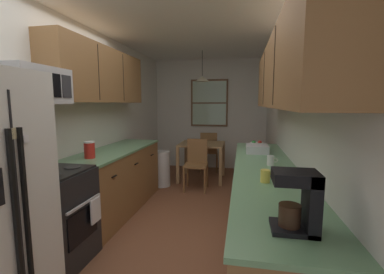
% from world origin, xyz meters
% --- Properties ---
extents(ground_plane, '(12.00, 12.00, 0.00)m').
position_xyz_m(ground_plane, '(0.00, 1.00, 0.00)').
color(ground_plane, brown).
extents(wall_left, '(0.10, 9.00, 2.55)m').
position_xyz_m(wall_left, '(-1.35, 1.00, 1.27)').
color(wall_left, silver).
rests_on(wall_left, ground).
extents(wall_right, '(0.10, 9.00, 2.55)m').
position_xyz_m(wall_right, '(1.35, 1.00, 1.27)').
color(wall_right, silver).
rests_on(wall_right, ground).
extents(wall_back, '(4.40, 0.10, 2.55)m').
position_xyz_m(wall_back, '(0.00, 3.65, 1.27)').
color(wall_back, silver).
rests_on(wall_back, ground).
extents(ceiling_slab, '(4.40, 9.00, 0.08)m').
position_xyz_m(ceiling_slab, '(0.00, 1.00, 2.59)').
color(ceiling_slab, white).
extents(stove_range, '(0.66, 0.63, 1.10)m').
position_xyz_m(stove_range, '(-0.99, -0.49, 0.47)').
color(stove_range, black).
rests_on(stove_range, ground).
extents(microwave_over_range, '(0.39, 0.63, 0.33)m').
position_xyz_m(microwave_over_range, '(-1.11, -0.49, 1.70)').
color(microwave_over_range, silver).
extents(counter_left, '(0.64, 1.97, 0.90)m').
position_xyz_m(counter_left, '(-1.00, 0.81, 0.45)').
color(counter_left, olive).
rests_on(counter_left, ground).
extents(upper_cabinets_left, '(0.33, 2.05, 0.72)m').
position_xyz_m(upper_cabinets_left, '(-1.14, 0.76, 1.91)').
color(upper_cabinets_left, olive).
extents(counter_right, '(0.64, 3.25, 0.90)m').
position_xyz_m(counter_right, '(1.00, 0.08, 0.45)').
color(counter_right, olive).
rests_on(counter_right, ground).
extents(upper_cabinets_right, '(0.33, 2.93, 0.64)m').
position_xyz_m(upper_cabinets_right, '(1.14, 0.03, 1.82)').
color(upper_cabinets_right, olive).
extents(dining_table, '(0.88, 0.80, 0.74)m').
position_xyz_m(dining_table, '(-0.03, 2.57, 0.62)').
color(dining_table, '#A87F51').
rests_on(dining_table, ground).
extents(dining_chair_near, '(0.41, 0.41, 0.90)m').
position_xyz_m(dining_chair_near, '(-0.04, 1.96, 0.50)').
color(dining_chair_near, olive).
rests_on(dining_chair_near, ground).
extents(dining_chair_far, '(0.44, 0.44, 0.90)m').
position_xyz_m(dining_chair_far, '(0.03, 3.18, 0.50)').
color(dining_chair_far, olive).
rests_on(dining_chair_far, ground).
extents(pendant_light, '(0.29, 0.29, 0.59)m').
position_xyz_m(pendant_light, '(-0.03, 2.57, 2.02)').
color(pendant_light, black).
extents(back_window, '(0.87, 0.05, 1.09)m').
position_xyz_m(back_window, '(-0.01, 3.58, 1.55)').
color(back_window, brown).
extents(trash_bin, '(0.30, 0.30, 0.66)m').
position_xyz_m(trash_bin, '(-0.70, 2.01, 0.33)').
color(trash_bin, silver).
rests_on(trash_bin, ground).
extents(storage_canister, '(0.12, 0.12, 0.20)m').
position_xyz_m(storage_canister, '(-1.00, 0.17, 1.00)').
color(storage_canister, red).
rests_on(storage_canister, counter_left).
extents(dish_towel, '(0.02, 0.16, 0.24)m').
position_xyz_m(dish_towel, '(-0.64, -0.34, 0.50)').
color(dish_towel, white).
extents(coffee_maker, '(0.22, 0.18, 0.31)m').
position_xyz_m(coffee_maker, '(1.04, -1.23, 1.06)').
color(coffee_maker, black).
rests_on(coffee_maker, counter_right).
extents(mug_by_coffeemaker, '(0.11, 0.07, 0.10)m').
position_xyz_m(mug_by_coffeemaker, '(1.05, 0.20, 0.95)').
color(mug_by_coffeemaker, white).
rests_on(mug_by_coffeemaker, counter_right).
extents(mug_spare, '(0.11, 0.08, 0.10)m').
position_xyz_m(mug_spare, '(0.95, -0.42, 0.95)').
color(mug_spare, '#E5CC4C').
rests_on(mug_spare, counter_right).
extents(fruit_bowl, '(0.20, 0.20, 0.09)m').
position_xyz_m(fruit_bowl, '(0.97, 1.38, 0.94)').
color(fruit_bowl, silver).
rests_on(fruit_bowl, counter_right).
extents(dish_rack, '(0.28, 0.34, 0.10)m').
position_xyz_m(dish_rack, '(0.95, 0.90, 0.95)').
color(dish_rack, silver).
rests_on(dish_rack, counter_right).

